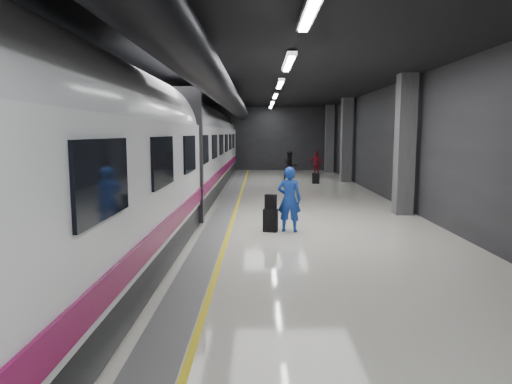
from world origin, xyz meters
TOP-DOWN VIEW (x-y plane):
  - ground at (0.00, 0.00)m, footprint 40.00×40.00m
  - platform_hall at (-0.29, 0.96)m, footprint 10.02×40.02m
  - train at (-3.25, -0.00)m, footprint 3.05×38.00m
  - traveler_main at (0.67, -0.70)m, footprint 0.72×0.56m
  - suitcase_main at (0.17, -0.73)m, footprint 0.42×0.31m
  - shoulder_bag at (0.17, -0.73)m, footprint 0.34×0.27m
  - traveler_far_a at (1.51, 11.58)m, footprint 1.00×0.89m
  - traveler_far_b at (3.27, 14.69)m, footprint 0.99×0.76m
  - suitcase_far at (2.83, 11.10)m, footprint 0.39×0.27m

SIDE VIEW (x-z plane):
  - ground at x=0.00m, z-range 0.00..0.00m
  - suitcase_far at x=2.83m, z-range 0.00..0.55m
  - suitcase_main at x=0.17m, z-range 0.00..0.62m
  - traveler_far_b at x=3.27m, z-range 0.00..1.57m
  - shoulder_bag at x=0.17m, z-range 0.62..1.01m
  - traveler_far_a at x=1.51m, z-range 0.00..1.71m
  - traveler_main at x=0.67m, z-range 0.00..1.75m
  - train at x=-3.25m, z-range 0.04..4.09m
  - platform_hall at x=-0.29m, z-range 1.28..5.79m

